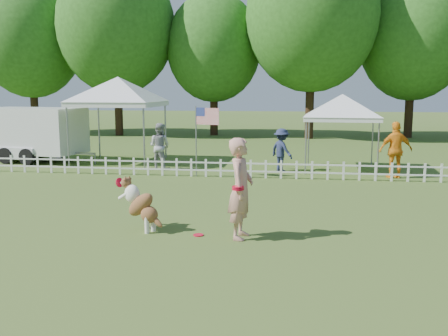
{
  "coord_description": "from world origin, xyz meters",
  "views": [
    {
      "loc": [
        2.18,
        -9.21,
        2.87
      ],
      "look_at": [
        0.58,
        2.0,
        1.1
      ],
      "focal_mm": 40.0,
      "sensor_mm": 36.0,
      "label": 1
    }
  ],
  "objects_px": {
    "handler": "(241,189)",
    "canopy_tent_left": "(119,121)",
    "dog": "(141,205)",
    "spectator_a": "(160,146)",
    "canopy_tent_right": "(341,133)",
    "spectator_c": "(396,150)",
    "flag_pole": "(196,142)",
    "cargo_trailer": "(33,134)",
    "spectator_b": "(282,150)",
    "frisbee_on_turf": "(198,235)"
  },
  "relations": [
    {
      "from": "canopy_tent_right",
      "to": "spectator_c",
      "type": "height_order",
      "value": "canopy_tent_right"
    },
    {
      "from": "cargo_trailer",
      "to": "canopy_tent_left",
      "type": "bearing_deg",
      "value": 11.34
    },
    {
      "from": "canopy_tent_left",
      "to": "cargo_trailer",
      "type": "bearing_deg",
      "value": -178.4
    },
    {
      "from": "canopy_tent_left",
      "to": "spectator_b",
      "type": "distance_m",
      "value": 6.64
    },
    {
      "from": "frisbee_on_turf",
      "to": "spectator_c",
      "type": "height_order",
      "value": "spectator_c"
    },
    {
      "from": "frisbee_on_turf",
      "to": "cargo_trailer",
      "type": "xyz_separation_m",
      "value": [
        -8.7,
        9.5,
        1.1
      ]
    },
    {
      "from": "dog",
      "to": "canopy_tent_left",
      "type": "height_order",
      "value": "canopy_tent_left"
    },
    {
      "from": "spectator_b",
      "to": "cargo_trailer",
      "type": "bearing_deg",
      "value": 40.38
    },
    {
      "from": "spectator_a",
      "to": "spectator_c",
      "type": "relative_size",
      "value": 0.91
    },
    {
      "from": "spectator_b",
      "to": "spectator_c",
      "type": "xyz_separation_m",
      "value": [
        3.74,
        -0.92,
        0.17
      ]
    },
    {
      "from": "handler",
      "to": "spectator_a",
      "type": "bearing_deg",
      "value": 31.32
    },
    {
      "from": "frisbee_on_turf",
      "to": "canopy_tent_right",
      "type": "height_order",
      "value": "canopy_tent_right"
    },
    {
      "from": "flag_pole",
      "to": "spectator_b",
      "type": "height_order",
      "value": "flag_pole"
    },
    {
      "from": "handler",
      "to": "spectator_c",
      "type": "bearing_deg",
      "value": -24.1
    },
    {
      "from": "dog",
      "to": "spectator_a",
      "type": "height_order",
      "value": "spectator_a"
    },
    {
      "from": "flag_pole",
      "to": "handler",
      "type": "bearing_deg",
      "value": -54.17
    },
    {
      "from": "canopy_tent_right",
      "to": "spectator_a",
      "type": "relative_size",
      "value": 1.58
    },
    {
      "from": "canopy_tent_left",
      "to": "spectator_a",
      "type": "distance_m",
      "value": 2.63
    },
    {
      "from": "flag_pole",
      "to": "dog",
      "type": "bearing_deg",
      "value": -70.95
    },
    {
      "from": "frisbee_on_turf",
      "to": "cargo_trailer",
      "type": "distance_m",
      "value": 12.93
    },
    {
      "from": "canopy_tent_left",
      "to": "cargo_trailer",
      "type": "xyz_separation_m",
      "value": [
        -3.65,
        -0.07,
        -0.55
      ]
    },
    {
      "from": "canopy_tent_right",
      "to": "flag_pole",
      "type": "xyz_separation_m",
      "value": [
        -4.9,
        -2.08,
        -0.16
      ]
    },
    {
      "from": "canopy_tent_right",
      "to": "flag_pole",
      "type": "bearing_deg",
      "value": -153.28
    },
    {
      "from": "handler",
      "to": "canopy_tent_left",
      "type": "xyz_separation_m",
      "value": [
        -5.9,
        9.61,
        0.67
      ]
    },
    {
      "from": "dog",
      "to": "canopy_tent_right",
      "type": "height_order",
      "value": "canopy_tent_right"
    },
    {
      "from": "spectator_a",
      "to": "canopy_tent_right",
      "type": "bearing_deg",
      "value": -157.48
    },
    {
      "from": "dog",
      "to": "spectator_b",
      "type": "height_order",
      "value": "spectator_b"
    },
    {
      "from": "dog",
      "to": "spectator_a",
      "type": "distance_m",
      "value": 8.13
    },
    {
      "from": "handler",
      "to": "flag_pole",
      "type": "height_order",
      "value": "flag_pole"
    },
    {
      "from": "cargo_trailer",
      "to": "spectator_c",
      "type": "distance_m",
      "value": 14.01
    },
    {
      "from": "frisbee_on_turf",
      "to": "spectator_a",
      "type": "relative_size",
      "value": 0.12
    },
    {
      "from": "canopy_tent_left",
      "to": "spectator_c",
      "type": "xyz_separation_m",
      "value": [
        10.2,
        -2.17,
        -0.73
      ]
    },
    {
      "from": "spectator_c",
      "to": "flag_pole",
      "type": "bearing_deg",
      "value": -7.08
    },
    {
      "from": "cargo_trailer",
      "to": "spectator_c",
      "type": "bearing_deg",
      "value": 1.63
    },
    {
      "from": "dog",
      "to": "canopy_tent_left",
      "type": "xyz_separation_m",
      "value": [
        -3.82,
        9.38,
        1.11
      ]
    },
    {
      "from": "dog",
      "to": "frisbee_on_turf",
      "type": "xyz_separation_m",
      "value": [
        1.23,
        -0.19,
        -0.53
      ]
    },
    {
      "from": "canopy_tent_left",
      "to": "flag_pole",
      "type": "xyz_separation_m",
      "value": [
        3.66,
        -2.79,
        -0.48
      ]
    },
    {
      "from": "flag_pole",
      "to": "spectator_a",
      "type": "relative_size",
      "value": 1.39
    },
    {
      "from": "handler",
      "to": "spectator_c",
      "type": "height_order",
      "value": "handler"
    },
    {
      "from": "cargo_trailer",
      "to": "spectator_a",
      "type": "bearing_deg",
      "value": -3.43
    },
    {
      "from": "spectator_a",
      "to": "spectator_b",
      "type": "distance_m",
      "value": 4.43
    },
    {
      "from": "spectator_a",
      "to": "spectator_c",
      "type": "xyz_separation_m",
      "value": [
        8.17,
        -0.72,
        0.09
      ]
    },
    {
      "from": "frisbee_on_turf",
      "to": "spectator_a",
      "type": "bearing_deg",
      "value": 110.41
    },
    {
      "from": "spectator_c",
      "to": "canopy_tent_left",
      "type": "bearing_deg",
      "value": -24.53
    },
    {
      "from": "frisbee_on_turf",
      "to": "flag_pole",
      "type": "height_order",
      "value": "flag_pole"
    },
    {
      "from": "spectator_b",
      "to": "canopy_tent_left",
      "type": "bearing_deg",
      "value": 36.08
    },
    {
      "from": "canopy_tent_left",
      "to": "spectator_a",
      "type": "height_order",
      "value": "canopy_tent_left"
    },
    {
      "from": "canopy_tent_left",
      "to": "spectator_c",
      "type": "bearing_deg",
      "value": -11.5
    },
    {
      "from": "frisbee_on_turf",
      "to": "canopy_tent_right",
      "type": "xyz_separation_m",
      "value": [
        3.51,
        8.85,
        1.33
      ]
    },
    {
      "from": "spectator_c",
      "to": "spectator_b",
      "type": "bearing_deg",
      "value": -26.32
    }
  ]
}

